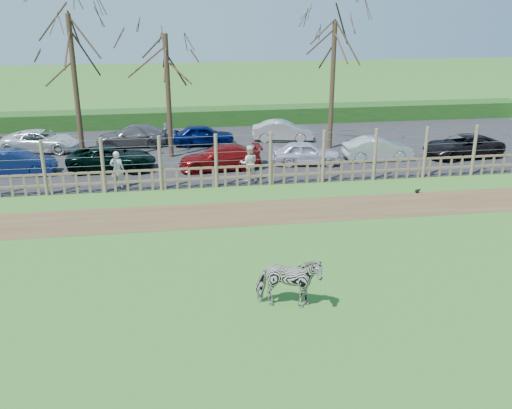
{
  "coord_description": "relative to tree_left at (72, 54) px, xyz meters",
  "views": [
    {
      "loc": [
        -1.91,
        -16.87,
        8.31
      ],
      "look_at": [
        1.0,
        2.5,
        1.1
      ],
      "focal_mm": 40.0,
      "sensor_mm": 36.0,
      "label": 1
    }
  ],
  "objects": [
    {
      "name": "fence",
      "position": [
        6.5,
        -4.5,
        -4.81
      ],
      "size": [
        30.16,
        0.16,
        2.5
      ],
      "color": "brown",
      "rests_on": "ground"
    },
    {
      "name": "tree_left",
      "position": [
        0.0,
        0.0,
        0.0
      ],
      "size": [
        4.8,
        4.8,
        7.88
      ],
      "color": "#3D2B1E",
      "rests_on": "ground"
    },
    {
      "name": "car_6",
      "position": [
        20.1,
        -1.38,
        -4.98
      ],
      "size": [
        4.52,
        2.49,
        1.2
      ],
      "primitive_type": "imported",
      "rotation": [
        0.0,
        0.0,
        4.83
      ],
      "color": "black",
      "rests_on": "asphalt"
    },
    {
      "name": "asphalt",
      "position": [
        6.5,
        2.0,
        -5.6
      ],
      "size": [
        44.0,
        13.0,
        0.04
      ],
      "primitive_type": "cube",
      "color": "#232326",
      "rests_on": "ground"
    },
    {
      "name": "tree_mid",
      "position": [
        4.5,
        1.0,
        -0.75
      ],
      "size": [
        4.8,
        4.8,
        6.83
      ],
      "color": "#3D2B1E",
      "rests_on": "ground"
    },
    {
      "name": "dirt_strip",
      "position": [
        6.5,
        -8.0,
        -5.61
      ],
      "size": [
        34.0,
        2.8,
        0.01
      ],
      "primitive_type": "cube",
      "color": "brown",
      "rests_on": "ground"
    },
    {
      "name": "ground",
      "position": [
        6.5,
        -12.5,
        -5.62
      ],
      "size": [
        120.0,
        120.0,
        0.0
      ],
      "primitive_type": "plane",
      "color": "#559644",
      "rests_on": "ground"
    },
    {
      "name": "car_8",
      "position": [
        -2.69,
        3.23,
        -4.98
      ],
      "size": [
        4.55,
        2.57,
        1.2
      ],
      "primitive_type": "imported",
      "rotation": [
        0.0,
        0.0,
        1.43
      ],
      "color": "silver",
      "rests_on": "asphalt"
    },
    {
      "name": "zebra",
      "position": [
        7.59,
        -15.51,
        -4.83
      ],
      "size": [
        2.01,
        1.26,
        1.57
      ],
      "primitive_type": "imported",
      "rotation": [
        0.0,
        0.0,
        1.34
      ],
      "color": "gray",
      "rests_on": "ground"
    },
    {
      "name": "crow",
      "position": [
        15.29,
        -6.65,
        -5.52
      ],
      "size": [
        0.24,
        0.18,
        0.2
      ],
      "color": "black",
      "rests_on": "ground"
    },
    {
      "name": "car_5",
      "position": [
        15.35,
        -1.24,
        -4.98
      ],
      "size": [
        3.64,
        1.27,
        1.2
      ],
      "primitive_type": "imported",
      "rotation": [
        0.0,
        0.0,
        1.57
      ],
      "color": "#B9C0BF",
      "rests_on": "asphalt"
    },
    {
      "name": "car_2",
      "position": [
        1.55,
        -1.12,
        -4.98
      ],
      "size": [
        4.49,
        2.4,
        1.2
      ],
      "primitive_type": "imported",
      "rotation": [
        0.0,
        0.0,
        1.47
      ],
      "color": "black",
      "rests_on": "asphalt"
    },
    {
      "name": "car_9",
      "position": [
        2.3,
        3.71,
        -4.98
      ],
      "size": [
        4.14,
        1.69,
        1.2
      ],
      "primitive_type": "imported",
      "rotation": [
        0.0,
        0.0,
        4.71
      ],
      "color": "#5E595D",
      "rests_on": "asphalt"
    },
    {
      "name": "visitor_a",
      "position": [
        2.06,
        -4.04,
        -4.71
      ],
      "size": [
        0.68,
        0.5,
        1.72
      ],
      "primitive_type": "imported",
      "rotation": [
        0.0,
        0.0,
        2.99
      ],
      "color": "beige",
      "rests_on": "asphalt"
    },
    {
      "name": "car_4",
      "position": [
        11.42,
        -1.51,
        -4.98
      ],
      "size": [
        3.68,
        1.89,
        1.2
      ],
      "primitive_type": "imported",
      "rotation": [
        0.0,
        0.0,
        1.43
      ],
      "color": "silver",
      "rests_on": "asphalt"
    },
    {
      "name": "hedge",
      "position": [
        6.5,
        9.0,
        -5.07
      ],
      "size": [
        46.0,
        2.0,
        1.1
      ],
      "primitive_type": "cube",
      "color": "#1E4716",
      "rests_on": "ground"
    },
    {
      "name": "tree_right",
      "position": [
        13.5,
        1.5,
        -0.37
      ],
      "size": [
        4.8,
        4.8,
        7.35
      ],
      "color": "#3D2B1E",
      "rests_on": "ground"
    },
    {
      "name": "car_3",
      "position": [
        6.91,
        -1.73,
        -4.98
      ],
      "size": [
        4.23,
        1.93,
        1.2
      ],
      "primitive_type": "imported",
      "rotation": [
        0.0,
        0.0,
        4.77
      ],
      "color": "maroon",
      "rests_on": "asphalt"
    },
    {
      "name": "car_11",
      "position": [
        11.18,
        3.7,
        -4.98
      ],
      "size": [
        3.78,
        1.76,
        1.2
      ],
      "primitive_type": "imported",
      "rotation": [
        0.0,
        0.0,
        1.43
      ],
      "color": "beige",
      "rests_on": "asphalt"
    },
    {
      "name": "car_1",
      "position": [
        -3.0,
        -1.16,
        -4.98
      ],
      "size": [
        3.7,
        1.43,
        1.2
      ],
      "primitive_type": "imported",
      "rotation": [
        0.0,
        0.0,
        1.53
      ],
      "color": "#0D1C4F",
      "rests_on": "asphalt"
    },
    {
      "name": "car_10",
      "position": [
        6.4,
        3.29,
        -4.98
      ],
      "size": [
        3.59,
        1.6,
        1.2
      ],
      "primitive_type": "imported",
      "rotation": [
        0.0,
        0.0,
        1.52
      ],
      "color": "#040F4C",
      "rests_on": "asphalt"
    },
    {
      "name": "visitor_b",
      "position": [
        8.09,
        -3.9,
        -4.71
      ],
      "size": [
        0.88,
        0.71,
        1.72
      ],
      "primitive_type": "imported",
      "rotation": [
        0.0,
        0.0,
        3.07
      ],
      "color": "beige",
      "rests_on": "asphalt"
    }
  ]
}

